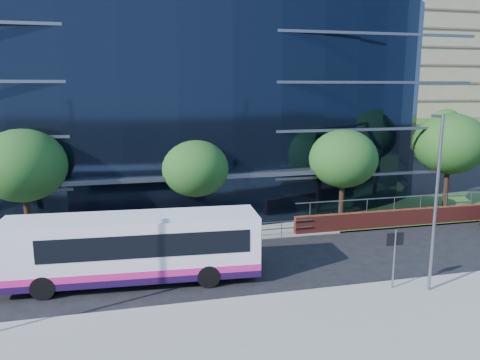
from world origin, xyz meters
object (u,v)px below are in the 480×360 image
object	(u,v)px
street_sign	(395,246)
tree_far_d	(450,144)
streetlight_east	(436,199)
tree_dist_f	(446,121)
tree_far_a	(23,166)
city_bus	(135,248)
tree_far_b	(195,168)
tree_far_c	(343,159)
tree_dist_e	(356,122)

from	to	relation	value
street_sign	tree_far_d	distance (m)	16.61
streetlight_east	tree_dist_f	bearing A→B (deg)	52.42
streetlight_east	street_sign	bearing A→B (deg)	158.64
street_sign	tree_far_a	world-z (taller)	tree_far_a
street_sign	city_bus	size ratio (longest dim) A/B	0.23
city_bus	street_sign	bearing A→B (deg)	-14.80
tree_far_b	tree_far_c	bearing A→B (deg)	-2.86
tree_far_a	city_bus	bearing A→B (deg)	-48.25
tree_far_a	tree_dist_f	xyz separation A→B (m)	(53.00, 33.00, -0.65)
tree_dist_f	streetlight_east	xyz separation A→B (m)	(-34.00, -44.17, 0.23)
tree_dist_f	tree_far_a	bearing A→B (deg)	-148.09
city_bus	tree_far_b	bearing A→B (deg)	64.85
streetlight_east	tree_dist_e	bearing A→B (deg)	66.89
street_sign	tree_far_d	bearing A→B (deg)	45.22
tree_far_d	streetlight_east	xyz separation A→B (m)	(-10.00, -12.17, -0.75)
tree_far_a	tree_far_c	size ratio (longest dim) A/B	1.07
street_sign	tree_dist_e	size ratio (longest dim) A/B	0.43
tree_far_a	tree_far_b	bearing A→B (deg)	2.86
tree_far_c	tree_dist_e	distance (m)	35.36
tree_far_b	streetlight_east	xyz separation A→B (m)	(9.00, -11.67, 0.23)
tree_far_b	tree_far_d	distance (m)	19.03
tree_dist_e	tree_dist_f	world-z (taller)	tree_dist_e
city_bus	tree_dist_f	bearing A→B (deg)	43.96
streetlight_east	tree_far_d	bearing A→B (deg)	50.60
tree_dist_e	city_bus	xyz separation A→B (m)	(-30.99, -37.73, -2.81)
street_sign	tree_dist_e	distance (m)	45.99
street_sign	tree_far_c	xyz separation A→B (m)	(2.50, 10.59, 2.39)
streetlight_east	city_bus	bearing A→B (deg)	161.13
tree_far_b	tree_far_c	size ratio (longest dim) A/B	0.93
street_sign	city_bus	distance (m)	12.13
tree_far_c	tree_dist_f	xyz separation A→B (m)	(33.00, 33.00, -0.33)
street_sign	tree_far_a	bearing A→B (deg)	148.83
city_bus	tree_far_c	bearing A→B (deg)	29.44
tree_far_d	tree_dist_e	world-z (taller)	tree_far_d
tree_far_b	tree_dist_e	size ratio (longest dim) A/B	0.93
tree_far_c	city_bus	xyz separation A→B (m)	(-13.99, -6.73, -2.81)
tree_far_d	tree_far_b	bearing A→B (deg)	-178.49
city_bus	streetlight_east	bearing A→B (deg)	-15.13
tree_far_a	tree_dist_e	distance (m)	48.27
tree_far_d	city_bus	size ratio (longest dim) A/B	0.61
tree_far_b	city_bus	world-z (taller)	tree_far_b
streetlight_east	city_bus	xyz separation A→B (m)	(-12.99, 4.44, -2.71)
tree_dist_f	tree_far_b	bearing A→B (deg)	-142.92
tree_far_b	tree_dist_e	distance (m)	40.74
tree_far_b	tree_far_d	world-z (taller)	tree_far_d
tree_far_a	tree_dist_f	size ratio (longest dim) A/B	1.15
tree_far_d	tree_far_c	bearing A→B (deg)	-173.66
tree_dist_e	tree_far_b	bearing A→B (deg)	-131.52
tree_dist_f	streetlight_east	world-z (taller)	streetlight_east
tree_far_a	tree_far_d	world-z (taller)	tree_far_d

